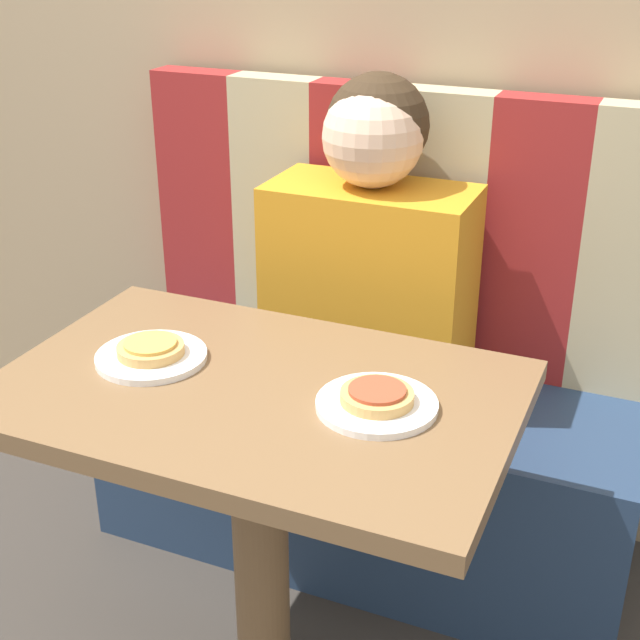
{
  "coord_description": "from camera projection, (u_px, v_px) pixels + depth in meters",
  "views": [
    {
      "loc": [
        0.6,
        -1.13,
        1.43
      ],
      "look_at": [
        0.0,
        0.27,
        0.72
      ],
      "focal_mm": 50.0,
      "sensor_mm": 36.0,
      "label": 1
    }
  ],
  "objects": [
    {
      "name": "plate_left",
      "position": [
        151.0,
        357.0,
        1.53
      ],
      "size": [
        0.19,
        0.19,
        0.01
      ],
      "color": "white",
      "rests_on": "dining_table"
    },
    {
      "name": "booth_backrest",
      "position": [
        398.0,
        225.0,
        2.04
      ],
      "size": [
        1.23,
        0.08,
        0.63
      ],
      "color": "maroon",
      "rests_on": "booth_seat"
    },
    {
      "name": "dining_table",
      "position": [
        257.0,
        449.0,
        1.5
      ],
      "size": [
        0.85,
        0.55,
        0.71
      ],
      "color": "brown",
      "rests_on": "ground_plane"
    },
    {
      "name": "person",
      "position": [
        371.0,
        245.0,
        1.88
      ],
      "size": [
        0.43,
        0.24,
        0.68
      ],
      "color": "orange",
      "rests_on": "booth_seat"
    },
    {
      "name": "booth_seat",
      "position": [
        365.0,
        464.0,
        2.11
      ],
      "size": [
        1.23,
        0.46,
        0.45
      ],
      "color": "navy",
      "rests_on": "ground_plane"
    },
    {
      "name": "pizza_left",
      "position": [
        151.0,
        348.0,
        1.53
      ],
      "size": [
        0.12,
        0.12,
        0.02
      ],
      "color": "tan",
      "rests_on": "plate_left"
    },
    {
      "name": "pizza_right",
      "position": [
        377.0,
        395.0,
        1.38
      ],
      "size": [
        0.12,
        0.12,
        0.02
      ],
      "color": "tan",
      "rests_on": "plate_right"
    },
    {
      "name": "plate_right",
      "position": [
        377.0,
        405.0,
        1.39
      ],
      "size": [
        0.19,
        0.19,
        0.01
      ],
      "color": "white",
      "rests_on": "dining_table"
    }
  ]
}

